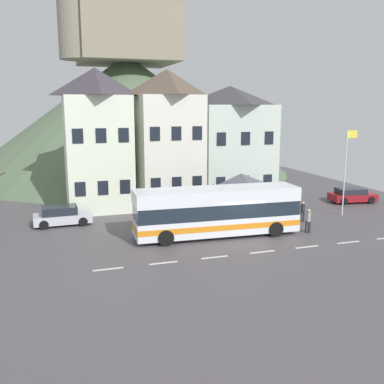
% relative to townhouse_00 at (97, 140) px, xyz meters
% --- Properties ---
extents(ground_plane, '(40.00, 60.00, 0.07)m').
position_rel_townhouse_00_xyz_m(ground_plane, '(7.79, -11.71, -5.75)').
color(ground_plane, '#504B4F').
extents(townhouse_00, '(5.15, 5.48, 11.45)m').
position_rel_townhouse_00_xyz_m(townhouse_00, '(0.00, 0.00, 0.00)').
color(townhouse_00, silver).
rests_on(townhouse_00, ground_plane).
extents(townhouse_01, '(5.26, 5.67, 11.48)m').
position_rel_townhouse_00_xyz_m(townhouse_01, '(5.94, 0.09, 0.02)').
color(townhouse_01, silver).
rests_on(townhouse_01, ground_plane).
extents(townhouse_02, '(6.59, 6.99, 10.22)m').
position_rel_townhouse_00_xyz_m(townhouse_02, '(11.99, 0.75, -0.61)').
color(townhouse_02, silver).
rests_on(townhouse_02, ground_plane).
extents(hilltop_castle, '(40.75, 40.75, 22.03)m').
position_rel_townhouse_00_xyz_m(hilltop_castle, '(6.08, 20.42, 2.17)').
color(hilltop_castle, '#546A4C').
rests_on(hilltop_castle, ground_plane).
extents(transit_bus, '(10.97, 3.10, 3.20)m').
position_rel_townhouse_00_xyz_m(transit_bus, '(6.42, -10.52, -4.11)').
color(transit_bus, white).
rests_on(transit_bus, ground_plane).
extents(bus_shelter, '(3.60, 3.60, 3.43)m').
position_rel_townhouse_00_xyz_m(bus_shelter, '(9.94, -6.49, -2.83)').
color(bus_shelter, '#473D33').
rests_on(bus_shelter, ground_plane).
extents(parked_car_00, '(4.14, 2.41, 1.27)m').
position_rel_townhouse_00_xyz_m(parked_car_00, '(21.63, -4.58, -5.09)').
color(parked_car_00, maroon).
rests_on(parked_car_00, ground_plane).
extents(parked_car_01, '(4.08, 2.02, 1.38)m').
position_rel_townhouse_00_xyz_m(parked_car_01, '(-3.21, -4.51, -5.05)').
color(parked_car_01, silver).
rests_on(parked_car_01, ground_plane).
extents(parked_car_02, '(4.33, 2.07, 1.22)m').
position_rel_townhouse_00_xyz_m(parked_car_02, '(13.00, -4.57, -5.11)').
color(parked_car_02, silver).
rests_on(parked_car_02, ground_plane).
extents(pedestrian_00, '(0.33, 0.28, 1.65)m').
position_rel_townhouse_00_xyz_m(pedestrian_00, '(12.56, -11.76, -4.87)').
color(pedestrian_00, '#2D2D38').
rests_on(pedestrian_00, ground_plane).
extents(pedestrian_01, '(0.33, 0.31, 1.56)m').
position_rel_townhouse_00_xyz_m(pedestrian_01, '(10.52, -8.56, -4.92)').
color(pedestrian_01, '#38332D').
rests_on(pedestrian_01, ground_plane).
extents(pedestrian_02, '(0.34, 0.32, 1.52)m').
position_rel_townhouse_00_xyz_m(pedestrian_02, '(13.77, -9.14, -4.87)').
color(pedestrian_02, '#2D2D38').
rests_on(pedestrian_02, ground_plane).
extents(public_bench, '(1.75, 0.48, 0.87)m').
position_rel_townhouse_00_xyz_m(public_bench, '(9.76, -4.03, -5.24)').
color(public_bench, '#473828').
rests_on(public_bench, ground_plane).
extents(flagpole, '(0.95, 0.10, 6.68)m').
position_rel_townhouse_00_xyz_m(flagpole, '(17.89, -8.39, -1.83)').
color(flagpole, silver).
rests_on(flagpole, ground_plane).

